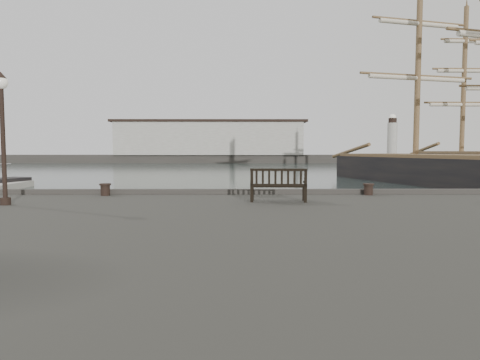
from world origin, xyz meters
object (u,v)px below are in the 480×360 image
object	(u,v)px
bench	(278,191)
bollard_right	(368,189)
bollard_left	(105,190)
lamp_post	(2,120)

from	to	relation	value
bench	bollard_right	distance (m)	3.92
bollard_right	bollard_left	bearing A→B (deg)	-179.36
bollard_left	bollard_right	size ratio (longest dim) A/B	1.03
bench	bollard_left	distance (m)	6.23
bollard_left	lamp_post	bearing A→B (deg)	-129.56
bench	lamp_post	bearing A→B (deg)	-170.94
bollard_left	lamp_post	distance (m)	4.04
bollard_right	lamp_post	xyz separation A→B (m)	(-11.50, -2.69, 2.27)
bollard_right	bench	bearing A→B (deg)	-150.55
bench	bollard_right	bearing A→B (deg)	33.16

